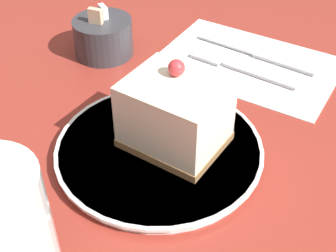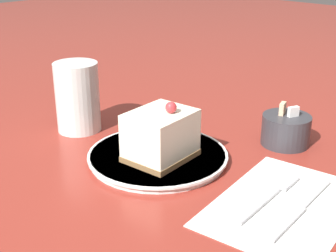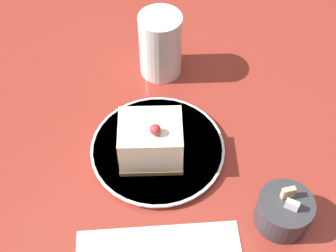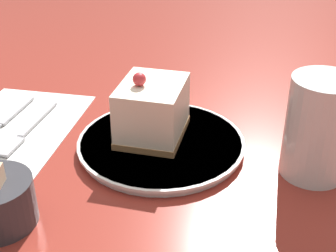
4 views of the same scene
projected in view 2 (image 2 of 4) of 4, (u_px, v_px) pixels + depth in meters
ground_plane at (139, 155)px, 0.81m from camera, size 4.00×4.00×0.00m
plate at (158, 156)px, 0.79m from camera, size 0.24×0.24×0.01m
cake_slice at (159, 136)px, 0.75m from camera, size 0.10×0.11×0.10m
napkin at (285, 204)px, 0.66m from camera, size 0.21×0.27×0.00m
fork at (274, 193)px, 0.68m from camera, size 0.03×0.16×0.00m
knife at (296, 213)px, 0.63m from camera, size 0.03×0.19×0.00m
sugar_bowl at (286, 130)px, 0.84m from camera, size 0.09×0.09×0.08m
drinking_glass at (77, 97)px, 0.89m from camera, size 0.08×0.08×0.13m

